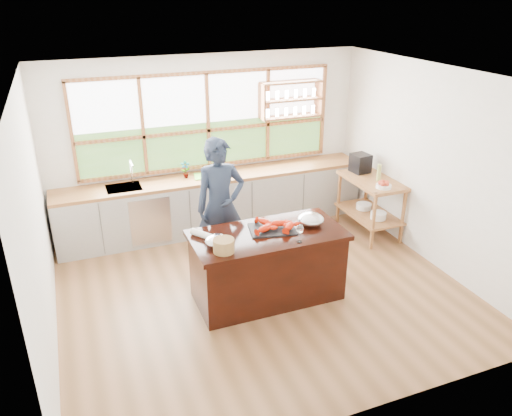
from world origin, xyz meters
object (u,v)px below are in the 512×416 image
island (267,265)px  wicker_basket (224,246)px  espresso_machine (360,163)px  cook (220,206)px

island → wicker_basket: wicker_basket is taller
island → espresso_machine: size_ratio=6.31×
espresso_machine → island: bearing=-152.9°
espresso_machine → cook: bearing=-174.2°
cook → wicker_basket: 1.20m
island → espresso_machine: 2.70m
island → wicker_basket: size_ratio=7.74×
island → cook: bearing=108.4°
espresso_machine → wicker_basket: (-2.82, -1.70, -0.07)m
espresso_machine → wicker_basket: 3.30m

